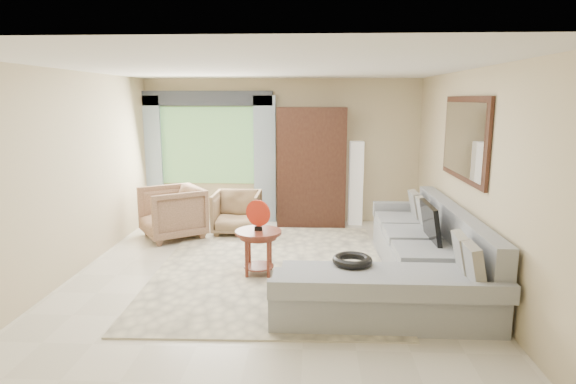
# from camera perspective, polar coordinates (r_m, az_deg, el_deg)

# --- Properties ---
(ground) EXTENTS (6.00, 6.00, 0.00)m
(ground) POSITION_cam_1_polar(r_m,az_deg,el_deg) (6.23, -2.50, -10.13)
(ground) COLOR silver
(ground) RESTS_ON ground
(area_rug) EXTENTS (3.08, 4.06, 0.02)m
(area_rug) POSITION_cam_1_polar(r_m,az_deg,el_deg) (6.56, -1.91, -8.92)
(area_rug) COLOR beige
(area_rug) RESTS_ON ground
(sectional_sofa) EXTENTS (2.30, 3.46, 0.90)m
(sectional_sofa) POSITION_cam_1_polar(r_m,az_deg,el_deg) (6.06, 14.52, -8.23)
(sectional_sofa) COLOR gray
(sectional_sofa) RESTS_ON ground
(tv_screen) EXTENTS (0.14, 0.74, 0.48)m
(tv_screen) POSITION_cam_1_polar(r_m,az_deg,el_deg) (6.29, 16.54, -3.49)
(tv_screen) COLOR black
(tv_screen) RESTS_ON sectional_sofa
(garden_hose) EXTENTS (0.43, 0.43, 0.09)m
(garden_hose) POSITION_cam_1_polar(r_m,az_deg,el_deg) (5.24, 7.63, -8.03)
(garden_hose) COLOR black
(garden_hose) RESTS_ON sectional_sofa
(coffee_table) EXTENTS (0.59, 0.59, 0.59)m
(coffee_table) POSITION_cam_1_polar(r_m,az_deg,el_deg) (6.23, -3.51, -7.08)
(coffee_table) COLOR #4F2315
(coffee_table) RESTS_ON ground
(red_disc) EXTENTS (0.32, 0.15, 0.34)m
(red_disc) POSITION_cam_1_polar(r_m,az_deg,el_deg) (6.09, -3.56, -2.51)
(red_disc) COLOR red
(red_disc) RESTS_ON coffee_table
(armchair_left) EXTENTS (1.27, 1.26, 0.84)m
(armchair_left) POSITION_cam_1_polar(r_m,az_deg,el_deg) (8.06, -13.57, -2.37)
(armchair_left) COLOR #9E6E56
(armchair_left) RESTS_ON ground
(armchair_right) EXTENTS (0.77, 0.80, 0.72)m
(armchair_right) POSITION_cam_1_polar(r_m,az_deg,el_deg) (8.15, -6.05, -2.43)
(armchair_right) COLOR olive
(armchair_right) RESTS_ON ground
(potted_plant) EXTENTS (0.61, 0.57, 0.55)m
(potted_plant) POSITION_cam_1_polar(r_m,az_deg,el_deg) (8.79, -13.22, -2.24)
(potted_plant) COLOR #999999
(potted_plant) RESTS_ON ground
(armoire) EXTENTS (1.20, 0.55, 2.10)m
(armoire) POSITION_cam_1_polar(r_m,az_deg,el_deg) (8.59, 2.80, 3.00)
(armoire) COLOR black
(armoire) RESTS_ON ground
(floor_lamp) EXTENTS (0.24, 0.24, 1.50)m
(floor_lamp) POSITION_cam_1_polar(r_m,az_deg,el_deg) (8.73, 8.04, 1.05)
(floor_lamp) COLOR silver
(floor_lamp) RESTS_ON ground
(window) EXTENTS (1.80, 0.04, 1.40)m
(window) POSITION_cam_1_polar(r_m,az_deg,el_deg) (9.00, -9.43, 5.48)
(window) COLOR #669E59
(window) RESTS_ON wall_back
(curtain_left) EXTENTS (0.40, 0.08, 2.30)m
(curtain_left) POSITION_cam_1_polar(r_m,az_deg,el_deg) (9.22, -15.90, 3.78)
(curtain_left) COLOR #9EB7CC
(curtain_left) RESTS_ON ground
(curtain_right) EXTENTS (0.40, 0.08, 2.30)m
(curtain_right) POSITION_cam_1_polar(r_m,az_deg,el_deg) (8.77, -2.77, 3.84)
(curtain_right) COLOR #9EB7CC
(curtain_right) RESTS_ON ground
(valance) EXTENTS (2.40, 0.12, 0.26)m
(valance) POSITION_cam_1_polar(r_m,az_deg,el_deg) (8.89, -9.70, 10.90)
(valance) COLOR #1E232D
(valance) RESTS_ON wall_back
(wall_mirror) EXTENTS (0.05, 1.70, 1.05)m
(wall_mirror) POSITION_cam_1_polar(r_m,az_deg,el_deg) (6.44, 20.18, 5.93)
(wall_mirror) COLOR black
(wall_mirror) RESTS_ON wall_right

